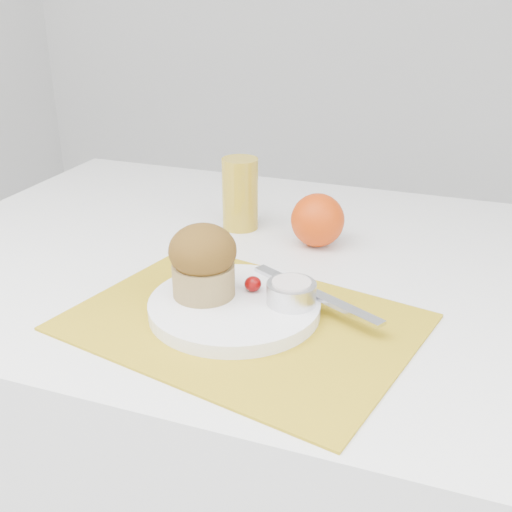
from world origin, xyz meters
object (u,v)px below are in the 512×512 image
(juice_glass, at_px, (240,194))
(table, at_px, (280,454))
(plate, at_px, (234,306))
(orange, at_px, (318,220))
(muffin, at_px, (203,261))

(juice_glass, bearing_deg, table, -43.56)
(plate, relative_size, orange, 2.57)
(plate, bearing_deg, muffin, 176.55)
(plate, distance_m, muffin, 0.07)
(muffin, bearing_deg, juice_glass, 102.31)
(table, height_order, muffin, muffin)
(orange, height_order, juice_glass, juice_glass)
(juice_glass, relative_size, muffin, 1.27)
(plate, distance_m, orange, 0.26)
(table, bearing_deg, orange, 69.26)
(table, xyz_separation_m, orange, (0.03, 0.08, 0.42))
(muffin, bearing_deg, table, 73.91)
(plate, bearing_deg, table, 87.49)
(orange, bearing_deg, plate, -98.32)
(table, distance_m, orange, 0.43)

